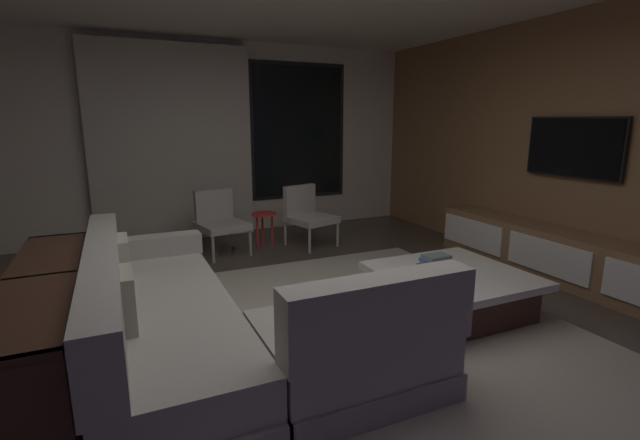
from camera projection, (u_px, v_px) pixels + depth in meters
floor at (318, 338)px, 3.40m from camera, size 9.20×9.20×0.00m
back_wall_with_window at (208, 140)px, 6.30m from camera, size 6.60×0.30×2.70m
media_wall at (605, 148)px, 4.36m from camera, size 0.12×7.80×2.70m
area_rug at (365, 334)px, 3.46m from camera, size 3.20×3.80×0.01m
sectional_couch at (208, 326)px, 2.95m from camera, size 1.98×2.50×0.82m
coffee_table at (451, 291)px, 3.84m from camera, size 1.16×1.16×0.36m
book_stack_on_coffee_table at (435, 262)px, 3.92m from camera, size 0.25×0.22×0.11m
accent_chair_near_window at (307, 212)px, 5.89m from camera, size 0.68×0.69×0.78m
accent_chair_by_curtain at (219, 219)px, 5.52m from camera, size 0.64×0.66×0.78m
side_stool at (264, 219)px, 5.76m from camera, size 0.32×0.32×0.46m
media_console at (566, 259)px, 4.52m from camera, size 0.46×3.10×0.52m
mounted_tv at (574, 147)px, 4.53m from camera, size 0.05×1.05×0.61m
console_table_behind_couch at (48, 328)px, 2.67m from camera, size 0.40×2.10×0.74m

